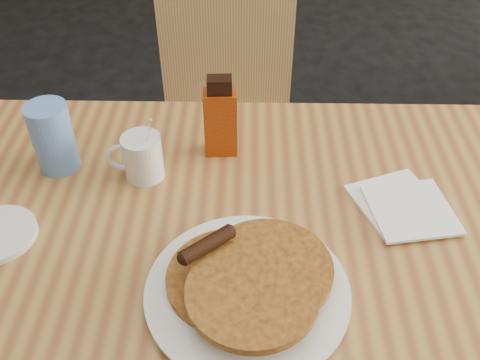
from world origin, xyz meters
name	(u,v)px	position (x,y,z in m)	size (l,w,h in m)	color
main_table	(227,250)	(-0.01, -0.02, 0.71)	(1.37, 0.96, 0.75)	#A6793A
chair_main_far	(228,109)	(0.00, 0.71, 0.53)	(0.42, 0.42, 0.89)	tan
pancake_plate	(248,286)	(0.02, -0.15, 0.77)	(0.32, 0.32, 0.09)	white
coffee_mug	(141,156)	(-0.18, 0.15, 0.80)	(0.11, 0.08, 0.14)	white
syrup_bottle	(220,119)	(-0.02, 0.22, 0.83)	(0.07, 0.04, 0.18)	#750708
napkin_stack	(404,206)	(0.32, 0.04, 0.76)	(0.19, 0.20, 0.01)	white
blue_tumbler	(53,137)	(-0.35, 0.19, 0.82)	(0.08, 0.08, 0.14)	#5A88D3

